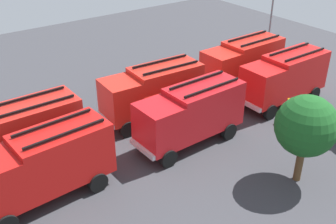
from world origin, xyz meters
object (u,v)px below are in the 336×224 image
object	(u,v)px
firefighter_1	(288,109)
traffic_cone_0	(286,119)
firefighter_0	(306,110)
fire_truck_5	(44,163)
traffic_cone_1	(196,94)
fire_truck_2	(19,133)
fire_truck_4	(191,113)
lamppost	(271,18)
fire_truck_0	(243,61)
fire_truck_3	(285,76)
tree_2	(306,126)
fire_truck_1	(153,90)

from	to	relation	value
firefighter_1	traffic_cone_0	world-z (taller)	firefighter_1
firefighter_0	traffic_cone_0	distance (m)	1.49
fire_truck_5	traffic_cone_1	world-z (taller)	fire_truck_5
firefighter_0	traffic_cone_0	size ratio (longest dim) A/B	2.93
firefighter_0	fire_truck_2	bearing A→B (deg)	154.81
fire_truck_4	traffic_cone_0	distance (m)	7.40
firefighter_1	lamppost	xyz separation A→B (m)	(-7.59, -8.70, 3.03)
fire_truck_0	lamppost	world-z (taller)	lamppost
traffic_cone_1	traffic_cone_0	bearing A→B (deg)	111.90
fire_truck_2	lamppost	world-z (taller)	lamppost
fire_truck_3	traffic_cone_1	world-z (taller)	fire_truck_3
fire_truck_0	firefighter_0	world-z (taller)	fire_truck_0
firefighter_0	firefighter_1	size ratio (longest dim) A/B	1.02
firefighter_1	tree_2	xyz separation A→B (m)	(4.71, 4.60, 2.47)
fire_truck_1	firefighter_1	bearing A→B (deg)	144.16
fire_truck_2	lamppost	xyz separation A→B (m)	(-24.00, -2.94, 1.84)
fire_truck_0	fire_truck_2	xyz separation A→B (m)	(18.01, 0.29, 0.00)
fire_truck_1	firefighter_0	bearing A→B (deg)	143.48
fire_truck_2	traffic_cone_0	xyz separation A→B (m)	(-16.16, 5.90, -1.85)
tree_2	traffic_cone_0	world-z (taller)	tree_2
fire_truck_2	fire_truck_3	size ratio (longest dim) A/B	1.00
fire_truck_2	firefighter_0	distance (m)	18.53
fire_truck_5	tree_2	xyz separation A→B (m)	(-11.70, 6.71, 1.28)
fire_truck_3	fire_truck_5	bearing A→B (deg)	-0.05
fire_truck_1	tree_2	bearing A→B (deg)	106.69
traffic_cone_1	fire_truck_5	bearing A→B (deg)	17.58
fire_truck_3	tree_2	world-z (taller)	tree_2
traffic_cone_0	fire_truck_4	bearing A→B (deg)	-16.15
firefighter_1	fire_truck_2	bearing A→B (deg)	64.55
fire_truck_1	tree_2	world-z (taller)	tree_2
tree_2	lamppost	world-z (taller)	lamppost
fire_truck_0	fire_truck_3	xyz separation A→B (m)	(-0.32, 3.95, 0.00)
fire_truck_1	traffic_cone_1	size ratio (longest dim) A/B	9.93
tree_2	traffic_cone_0	xyz separation A→B (m)	(-4.44, -4.46, -3.14)
fire_truck_2	traffic_cone_1	bearing A→B (deg)	-177.96
traffic_cone_0	lamppost	world-z (taller)	lamppost
fire_truck_1	lamppost	distance (m)	15.22
firefighter_1	lamppost	distance (m)	11.93
tree_2	traffic_cone_0	bearing A→B (deg)	-134.87
fire_truck_1	firefighter_1	distance (m)	9.39
firefighter_1	traffic_cone_0	distance (m)	0.73
fire_truck_4	traffic_cone_1	xyz separation A→B (m)	(-4.26, -4.54, -1.78)
fire_truck_1	firefighter_1	world-z (taller)	fire_truck_1
fire_truck_1	traffic_cone_0	size ratio (longest dim) A/B	12.24
firefighter_1	fire_truck_4	bearing A→B (deg)	69.35
firefighter_1	lamppost	size ratio (longest dim) A/B	0.25
fire_truck_0	firefighter_0	bearing A→B (deg)	83.10
fire_truck_4	fire_truck_1	bearing A→B (deg)	-89.85
fire_truck_2	fire_truck_5	world-z (taller)	same
firefighter_1	tree_2	bearing A→B (deg)	128.25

